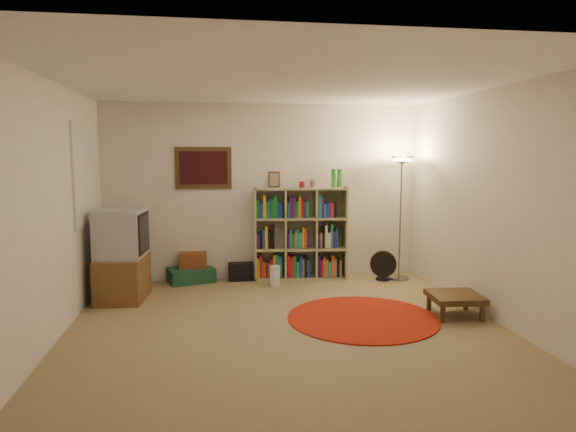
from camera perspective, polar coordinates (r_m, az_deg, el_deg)
name	(u,v)px	position (r m, az deg, el deg)	size (l,w,h in m)	color
room	(281,207)	(5.19, -0.78, 0.99)	(4.54, 4.54, 2.54)	olive
bookshelf	(299,235)	(7.39, 1.24, -2.09)	(1.35, 0.50, 1.58)	tan
floor_lamp	(401,177)	(7.41, 12.49, 4.21)	(0.34, 0.34, 1.76)	gray
floor_fan	(383,266)	(7.45, 10.53, -5.44)	(0.38, 0.24, 0.43)	black
tv_stand	(122,256)	(6.65, -17.93, -4.27)	(0.61, 0.82, 1.13)	brown
dvd_box	(119,297)	(6.68, -18.30, -8.57)	(0.36, 0.32, 0.10)	#A7A7AC
suitcase	(191,275)	(7.39, -10.71, -6.46)	(0.71, 0.56, 0.20)	#163E2D
wicker_basket	(193,260)	(7.38, -10.51, -4.82)	(0.38, 0.28, 0.22)	brown
duffel_bag	(241,271)	(7.44, -5.28, -6.11)	(0.36, 0.31, 0.24)	black
paper_towel	(275,276)	(7.04, -1.44, -6.68)	(0.16, 0.16, 0.28)	silver
red_rug	(363,318)	(5.79, 8.30, -11.13)	(1.65, 1.65, 0.01)	maroon
side_table	(455,298)	(6.06, 18.08, -8.61)	(0.59, 0.59, 0.25)	#3A2614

